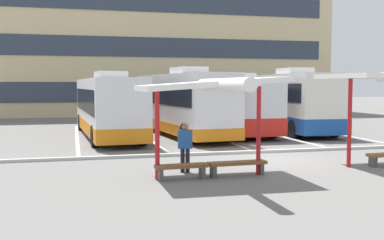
% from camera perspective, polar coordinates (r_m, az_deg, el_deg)
% --- Properties ---
extents(ground_plane, '(160.00, 160.00, 0.00)m').
position_cam_1_polar(ground_plane, '(18.09, 10.19, -4.74)').
color(ground_plane, slate).
extents(terminal_building, '(34.65, 15.04, 22.69)m').
position_cam_1_polar(terminal_building, '(50.27, -5.70, 12.46)').
color(terminal_building, '#D1BC8C').
rests_on(terminal_building, ground).
extents(coach_bus_0, '(3.12, 11.69, 3.50)m').
position_cam_1_polar(coach_bus_0, '(25.76, -10.27, 1.56)').
color(coach_bus_0, silver).
rests_on(coach_bus_0, ground).
extents(coach_bus_1, '(3.57, 11.70, 3.76)m').
position_cam_1_polar(coach_bus_1, '(26.41, -1.46, 2.05)').
color(coach_bus_1, silver).
rests_on(coach_bus_1, ground).
extents(coach_bus_2, '(2.64, 10.68, 3.47)m').
position_cam_1_polar(coach_bus_2, '(28.05, 4.61, 1.75)').
color(coach_bus_2, silver).
rests_on(coach_bus_2, ground).
extents(coach_bus_3, '(3.31, 11.81, 3.80)m').
position_cam_1_polar(coach_bus_3, '(29.64, 11.22, 2.17)').
color(coach_bus_3, silver).
rests_on(coach_bus_3, ground).
extents(lane_stripe_0, '(0.16, 14.00, 0.01)m').
position_cam_1_polar(lane_stripe_0, '(26.11, -13.81, -2.02)').
color(lane_stripe_0, white).
rests_on(lane_stripe_0, ground).
extents(lane_stripe_1, '(0.16, 14.00, 0.01)m').
position_cam_1_polar(lane_stripe_1, '(26.38, -5.90, -1.85)').
color(lane_stripe_1, white).
rests_on(lane_stripe_1, ground).
extents(lane_stripe_2, '(0.16, 14.00, 0.01)m').
position_cam_1_polar(lane_stripe_2, '(27.14, 1.71, -1.66)').
color(lane_stripe_2, white).
rests_on(lane_stripe_2, ground).
extents(lane_stripe_3, '(0.16, 14.00, 0.01)m').
position_cam_1_polar(lane_stripe_3, '(28.34, 8.79, -1.45)').
color(lane_stripe_3, white).
rests_on(lane_stripe_3, ground).
extents(lane_stripe_4, '(0.16, 14.00, 0.01)m').
position_cam_1_polar(lane_stripe_4, '(29.95, 15.20, -1.25)').
color(lane_stripe_4, white).
rests_on(lane_stripe_4, ground).
extents(waiting_shelter_0, '(4.22, 4.86, 3.08)m').
position_cam_1_polar(waiting_shelter_0, '(13.94, 2.45, 4.15)').
color(waiting_shelter_0, red).
rests_on(waiting_shelter_0, ground).
extents(bench_0, '(1.62, 0.50, 0.45)m').
position_cam_1_polar(bench_0, '(14.08, -1.29, -5.88)').
color(bench_0, brown).
rests_on(bench_0, ground).
extents(bench_1, '(1.90, 0.51, 0.45)m').
position_cam_1_polar(bench_1, '(14.68, 5.51, -5.46)').
color(bench_1, brown).
rests_on(bench_1, ground).
extents(platform_kerb, '(44.00, 0.24, 0.12)m').
position_cam_1_polar(platform_kerb, '(19.64, 8.12, -3.83)').
color(platform_kerb, '#ADADA8').
rests_on(platform_kerb, ground).
extents(waiting_passenger_0, '(0.49, 0.29, 1.59)m').
position_cam_1_polar(waiting_passenger_0, '(15.05, -0.85, -3.01)').
color(waiting_passenger_0, black).
rests_on(waiting_passenger_0, ground).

